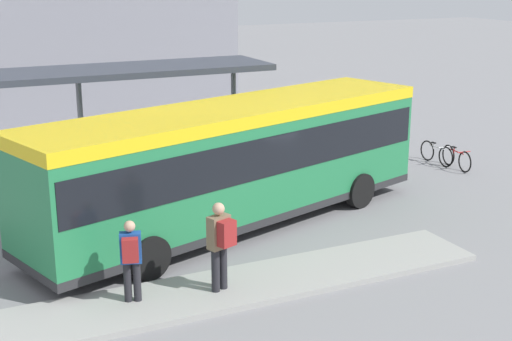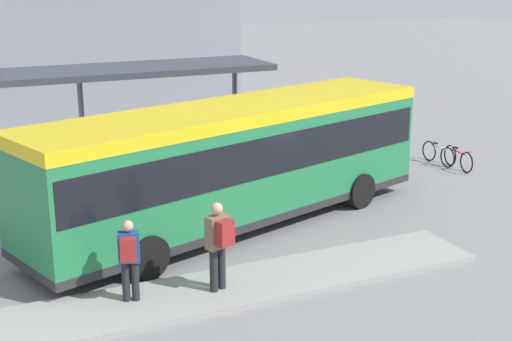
{
  "view_description": "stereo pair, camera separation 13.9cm",
  "coord_description": "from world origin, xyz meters",
  "px_view_note": "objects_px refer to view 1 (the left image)",
  "views": [
    {
      "loc": [
        -6.79,
        -15.53,
        6.27
      ],
      "look_at": [
        0.55,
        0.0,
        1.39
      ],
      "focal_mm": 50.0,
      "sensor_mm": 36.0,
      "label": 1
    },
    {
      "loc": [
        -6.66,
        -15.58,
        6.27
      ],
      "look_at": [
        0.55,
        0.0,
        1.39
      ],
      "focal_mm": 50.0,
      "sensor_mm": 36.0,
      "label": 2
    }
  ],
  "objects_px": {
    "bicycle_red": "(456,158)",
    "potted_planter_far_side": "(266,167)",
    "pedestrian_companion": "(131,256)",
    "city_bus": "(236,157)",
    "pedestrian_waiting": "(221,241)",
    "potted_planter_near_shelter": "(193,179)",
    "bicycle_white": "(436,153)"
  },
  "relations": [
    {
      "from": "pedestrian_waiting",
      "to": "pedestrian_companion",
      "type": "xyz_separation_m",
      "value": [
        -1.72,
        0.26,
        -0.11
      ]
    },
    {
      "from": "bicycle_red",
      "to": "potted_planter_far_side",
      "type": "height_order",
      "value": "potted_planter_far_side"
    },
    {
      "from": "city_bus",
      "to": "potted_planter_far_side",
      "type": "height_order",
      "value": "city_bus"
    },
    {
      "from": "pedestrian_companion",
      "to": "potted_planter_near_shelter",
      "type": "distance_m",
      "value": 6.41
    },
    {
      "from": "pedestrian_waiting",
      "to": "bicycle_red",
      "type": "xyz_separation_m",
      "value": [
        10.51,
        5.4,
        -0.81
      ]
    },
    {
      "from": "pedestrian_companion",
      "to": "potted_planter_near_shelter",
      "type": "relative_size",
      "value": 1.25
    },
    {
      "from": "bicycle_red",
      "to": "bicycle_white",
      "type": "bearing_deg",
      "value": -158.8
    },
    {
      "from": "bicycle_white",
      "to": "pedestrian_companion",
      "type": "bearing_deg",
      "value": -64.73
    },
    {
      "from": "city_bus",
      "to": "potted_planter_near_shelter",
      "type": "xyz_separation_m",
      "value": [
        -0.34,
        2.23,
        -1.14
      ]
    },
    {
      "from": "pedestrian_companion",
      "to": "city_bus",
      "type": "bearing_deg",
      "value": -30.63
    },
    {
      "from": "potted_planter_near_shelter",
      "to": "bicycle_red",
      "type": "bearing_deg",
      "value": -2.31
    },
    {
      "from": "pedestrian_companion",
      "to": "potted_planter_far_side",
      "type": "bearing_deg",
      "value": -27.82
    },
    {
      "from": "pedestrian_waiting",
      "to": "city_bus",
      "type": "bearing_deg",
      "value": -47.96
    },
    {
      "from": "bicycle_red",
      "to": "potted_planter_far_side",
      "type": "xyz_separation_m",
      "value": [
        -6.65,
        0.45,
        0.37
      ]
    },
    {
      "from": "pedestrian_waiting",
      "to": "pedestrian_companion",
      "type": "distance_m",
      "value": 1.74
    },
    {
      "from": "bicycle_white",
      "to": "potted_planter_far_side",
      "type": "distance_m",
      "value": 6.47
    },
    {
      "from": "pedestrian_companion",
      "to": "bicycle_red",
      "type": "relative_size",
      "value": 1.01
    },
    {
      "from": "pedestrian_companion",
      "to": "bicycle_white",
      "type": "xyz_separation_m",
      "value": [
        12.04,
        5.9,
        -0.7
      ]
    },
    {
      "from": "city_bus",
      "to": "pedestrian_waiting",
      "type": "relative_size",
      "value": 6.23
    },
    {
      "from": "pedestrian_companion",
      "to": "potted_planter_far_side",
      "type": "relative_size",
      "value": 1.16
    },
    {
      "from": "city_bus",
      "to": "pedestrian_waiting",
      "type": "xyz_separation_m",
      "value": [
        -1.89,
        -3.53,
        -0.65
      ]
    },
    {
      "from": "pedestrian_waiting",
      "to": "bicycle_red",
      "type": "distance_m",
      "value": 11.84
    },
    {
      "from": "pedestrian_waiting",
      "to": "bicycle_red",
      "type": "height_order",
      "value": "pedestrian_waiting"
    },
    {
      "from": "pedestrian_waiting",
      "to": "potted_planter_far_side",
      "type": "relative_size",
      "value": 1.3
    },
    {
      "from": "bicycle_red",
      "to": "city_bus",
      "type": "bearing_deg",
      "value": -71.13
    },
    {
      "from": "pedestrian_waiting",
      "to": "bicycle_white",
      "type": "relative_size",
      "value": 1.12
    },
    {
      "from": "bicycle_white",
      "to": "potted_planter_far_side",
      "type": "height_order",
      "value": "potted_planter_far_side"
    },
    {
      "from": "pedestrian_companion",
      "to": "bicycle_red",
      "type": "distance_m",
      "value": 13.29
    },
    {
      "from": "city_bus",
      "to": "potted_planter_near_shelter",
      "type": "distance_m",
      "value": 2.52
    },
    {
      "from": "pedestrian_companion",
      "to": "bicycle_white",
      "type": "distance_m",
      "value": 13.42
    },
    {
      "from": "city_bus",
      "to": "bicycle_white",
      "type": "xyz_separation_m",
      "value": [
        8.43,
        2.63,
        -1.46
      ]
    },
    {
      "from": "pedestrian_waiting",
      "to": "bicycle_white",
      "type": "xyz_separation_m",
      "value": [
        10.31,
        6.16,
        -0.81
      ]
    }
  ]
}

